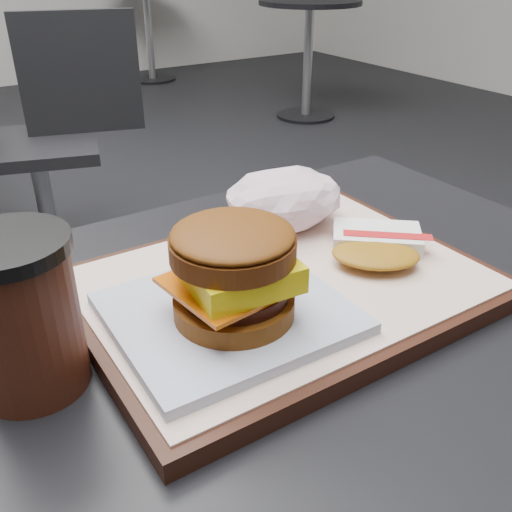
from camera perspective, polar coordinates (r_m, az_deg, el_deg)
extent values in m
cube|color=black|center=(0.52, 2.19, -9.02)|extent=(0.80, 0.60, 0.04)
cube|color=black|center=(0.55, 2.72, -3.19)|extent=(0.38, 0.28, 0.02)
cube|color=silver|center=(0.54, 2.74, -2.30)|extent=(0.36, 0.26, 0.00)
cube|color=silver|center=(0.49, -2.79, -5.69)|extent=(0.19, 0.17, 0.01)
cylinder|color=brown|center=(0.47, -2.21, -4.92)|extent=(0.10, 0.10, 0.02)
cylinder|color=#350F07|center=(0.46, -2.03, -3.41)|extent=(0.09, 0.09, 0.01)
cube|color=#CF5607|center=(0.46, -2.82, -2.75)|extent=(0.10, 0.10, 0.00)
cube|color=#FFED10|center=(0.45, -1.84, -1.34)|extent=(0.09, 0.09, 0.02)
cylinder|color=#642F0E|center=(0.44, -2.34, 0.84)|extent=(0.10, 0.10, 0.02)
ellipsoid|color=brown|center=(0.44, -2.37, 2.16)|extent=(0.10, 0.10, 0.02)
cube|color=white|center=(0.61, 11.96, 1.80)|extent=(0.10, 0.10, 0.02)
cube|color=red|center=(0.60, 13.03, 2.05)|extent=(0.08, 0.07, 0.00)
ellipsoid|color=#B87F1D|center=(0.57, 11.87, 0.17)|extent=(0.11, 0.10, 0.01)
cylinder|color=#3A170E|center=(0.45, -22.32, -5.91)|extent=(0.08, 0.08, 0.12)
cylinder|color=black|center=(0.42, -23.84, 0.93)|extent=(0.09, 0.09, 0.01)
cylinder|color=#A2A2A7|center=(2.20, -20.18, 4.31)|extent=(0.06, 0.06, 0.44)
cube|color=black|center=(2.12, -21.28, 10.21)|extent=(0.52, 0.52, 0.04)
cube|color=black|center=(2.11, -17.22, 17.02)|extent=(0.39, 0.15, 0.40)
cylinder|color=black|center=(4.11, 4.97, 13.84)|extent=(0.40, 0.40, 0.02)
cylinder|color=#A5A5AA|center=(4.03, 5.19, 18.79)|extent=(0.06, 0.06, 0.70)
cylinder|color=black|center=(3.99, 5.45, 23.95)|extent=(0.66, 0.66, 0.03)
cylinder|color=black|center=(5.35, -10.28, 17.04)|extent=(0.40, 0.40, 0.02)
cylinder|color=#A5A5AA|center=(5.29, -10.64, 20.84)|extent=(0.06, 0.06, 0.70)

